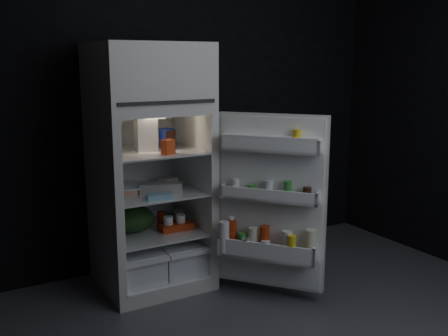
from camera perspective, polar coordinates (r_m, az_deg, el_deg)
wall_back at (r=4.26m, az=-6.34°, el=7.41°), size 4.00×0.00×2.70m
refrigerator at (r=3.84m, az=-8.23°, el=0.97°), size 0.76×0.71×1.78m
fridge_door at (r=3.62m, az=5.01°, el=-4.14°), size 0.61×0.68×1.22m
milk_jug at (r=3.76m, az=-8.54°, el=3.67°), size 0.16×0.16×0.24m
mayo_jar at (r=3.89m, az=-6.28°, el=3.26°), size 0.15×0.15×0.14m
jam_jar at (r=3.89m, az=-6.01°, el=3.17°), size 0.13×0.13×0.13m
amber_bottle at (r=3.77m, az=-12.22°, el=3.39°), size 0.10×0.10×0.22m
small_carton at (r=3.62m, az=-6.11°, el=2.30°), size 0.10×0.09×0.10m
egg_carton at (r=3.79m, az=-6.91°, el=-2.15°), size 0.32×0.21×0.07m
pie at (r=3.86m, az=-10.41°, el=-2.23°), size 0.36×0.36×0.04m
flat_package at (r=3.61m, az=-7.05°, el=-3.10°), size 0.19×0.11×0.04m
wrapped_pkg at (r=4.05m, az=-6.14°, el=-1.40°), size 0.15×0.14×0.05m
produce_bag at (r=3.89m, az=-9.93°, el=-5.49°), size 0.38×0.34×0.20m
yogurt_tray at (r=3.92m, az=-5.27°, el=-6.34°), size 0.25×0.14×0.05m
small_can_red at (r=4.08m, az=-6.85°, el=-5.37°), size 0.08×0.08×0.09m
small_can_silver at (r=4.10m, az=-4.81°, el=-5.23°), size 0.10×0.10×0.09m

